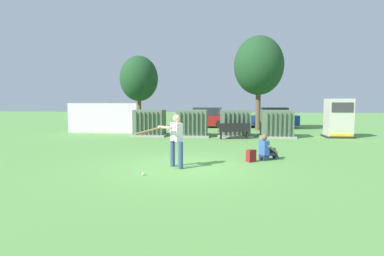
{
  "coord_description": "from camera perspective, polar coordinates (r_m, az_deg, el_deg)",
  "views": [
    {
      "loc": [
        1.4,
        -10.38,
        2.21
      ],
      "look_at": [
        -0.09,
        3.5,
        1.0
      ],
      "focal_mm": 30.07,
      "sensor_mm": 36.0,
      "label": 1
    }
  ],
  "objects": [
    {
      "name": "ground_plane",
      "position": [
        10.71,
        -1.54,
        -6.97
      ],
      "size": [
        96.0,
        96.0,
        0.0
      ],
      "primitive_type": "plane",
      "color": "#5B9947"
    },
    {
      "name": "fence_panel",
      "position": [
        22.52,
        -15.64,
        1.7
      ],
      "size": [
        4.8,
        0.12,
        2.0
      ],
      "primitive_type": "cube",
      "color": "white",
      "rests_on": "ground"
    },
    {
      "name": "transformer_west",
      "position": [
        20.06,
        -7.52,
        0.85
      ],
      "size": [
        2.1,
        1.7,
        1.62
      ],
      "color": "#9E9B93",
      "rests_on": "ground"
    },
    {
      "name": "transformer_mid_west",
      "position": [
        19.6,
        0.05,
        0.8
      ],
      "size": [
        2.1,
        1.7,
        1.62
      ],
      "color": "#9E9B93",
      "rests_on": "ground"
    },
    {
      "name": "transformer_mid_east",
      "position": [
        19.62,
        7.67,
        0.76
      ],
      "size": [
        2.1,
        1.7,
        1.62
      ],
      "color": "#9E9B93",
      "rests_on": "ground"
    },
    {
      "name": "transformer_east",
      "position": [
        19.78,
        14.75,
        0.67
      ],
      "size": [
        2.1,
        1.7,
        1.62
      ],
      "color": "#9E9B93",
      "rests_on": "ground"
    },
    {
      "name": "generator_enclosure",
      "position": [
        20.98,
        24.54,
        1.58
      ],
      "size": [
        1.6,
        1.4,
        2.3
      ],
      "color": "#262626",
      "rests_on": "ground"
    },
    {
      "name": "park_bench",
      "position": [
        18.39,
        7.53,
        -0.31
      ],
      "size": [
        1.84,
        0.82,
        0.92
      ],
      "color": "black",
      "rests_on": "ground"
    },
    {
      "name": "batter",
      "position": [
        10.48,
        -3.05,
        -1.83
      ],
      "size": [
        1.36,
        1.27,
        1.74
      ],
      "color": "#384C75",
      "rests_on": "ground"
    },
    {
      "name": "sports_ball",
      "position": [
        9.68,
        -8.66,
        -8.04
      ],
      "size": [
        0.09,
        0.09,
        0.09
      ],
      "primitive_type": "sphere",
      "color": "white",
      "rests_on": "ground"
    },
    {
      "name": "seated_spectator",
      "position": [
        12.24,
        13.06,
        -3.79
      ],
      "size": [
        0.79,
        0.67,
        0.96
      ],
      "color": "#282D4C",
      "rests_on": "ground"
    },
    {
      "name": "backpack",
      "position": [
        11.77,
        10.4,
        -4.9
      ],
      "size": [
        0.38,
        0.37,
        0.44
      ],
      "color": "maroon",
      "rests_on": "ground"
    },
    {
      "name": "tree_left",
      "position": [
        25.58,
        -9.39,
        8.61
      ],
      "size": [
        2.95,
        2.95,
        5.64
      ],
      "color": "brown",
      "rests_on": "ground"
    },
    {
      "name": "tree_center_left",
      "position": [
        24.12,
        11.75,
        10.75
      ],
      "size": [
        3.57,
        3.57,
        6.83
      ],
      "color": "brown",
      "rests_on": "ground"
    },
    {
      "name": "parked_car_leftmost",
      "position": [
        26.29,
        2.51,
        1.78
      ],
      "size": [
        4.38,
        2.31,
        1.62
      ],
      "color": "maroon",
      "rests_on": "ground"
    },
    {
      "name": "parked_car_left_of_center",
      "position": [
        27.01,
        13.9,
        1.72
      ],
      "size": [
        4.4,
        2.37,
        1.62
      ],
      "color": "navy",
      "rests_on": "ground"
    }
  ]
}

